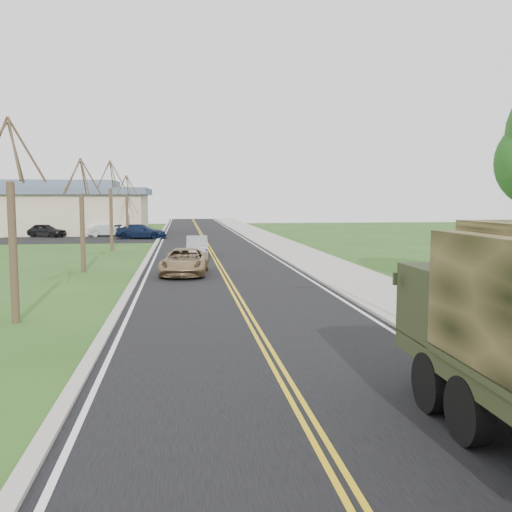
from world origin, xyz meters
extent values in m
plane|color=#264918|center=(0.00, 0.00, 0.00)|extent=(160.00, 160.00, 0.00)
cube|color=black|center=(0.00, 40.00, 0.01)|extent=(8.00, 120.00, 0.01)
cube|color=#9E998E|center=(4.15, 40.00, 0.06)|extent=(0.30, 120.00, 0.12)
cube|color=#9E998E|center=(5.90, 40.00, 0.05)|extent=(3.20, 120.00, 0.10)
cube|color=#9E998E|center=(-4.15, 40.00, 0.05)|extent=(0.30, 120.00, 0.10)
cylinder|color=#38281C|center=(-7.00, 10.00, 2.10)|extent=(0.24, 0.24, 4.20)
cylinder|color=#38281C|center=(-6.52, 10.13, 5.13)|extent=(1.01, 0.33, 1.90)
cylinder|color=#38281C|center=(-6.97, 10.62, 5.05)|extent=(0.13, 1.29, 1.74)
cylinder|color=#38281C|center=(-6.73, 9.59, 5.13)|extent=(0.58, 0.90, 1.90)
cylinder|color=#38281C|center=(-7.00, 22.00, 1.98)|extent=(0.24, 0.24, 3.96)
cylinder|color=#38281C|center=(-6.55, 22.12, 4.83)|extent=(0.96, 0.32, 1.79)
cylinder|color=#38281C|center=(-6.97, 22.58, 4.76)|extent=(0.12, 1.22, 1.65)
cylinder|color=#38281C|center=(-7.43, 22.17, 4.83)|extent=(0.93, 0.41, 1.79)
cylinder|color=#38281C|center=(-7.37, 21.55, 4.76)|extent=(0.75, 0.99, 1.67)
cylinder|color=#38281C|center=(-6.75, 21.61, 4.83)|extent=(0.55, 0.85, 1.80)
cylinder|color=#38281C|center=(-7.00, 34.00, 2.22)|extent=(0.24, 0.24, 4.44)
cylinder|color=#38281C|center=(-6.50, 34.13, 5.42)|extent=(1.07, 0.35, 2.00)
cylinder|color=#38281C|center=(-6.97, 34.65, 5.34)|extent=(0.13, 1.36, 1.84)
cylinder|color=#38281C|center=(-7.49, 34.19, 5.42)|extent=(1.03, 0.46, 2.00)
cylinder|color=#38281C|center=(-7.41, 33.49, 5.34)|extent=(0.83, 1.10, 1.87)
cylinder|color=#38281C|center=(-6.72, 33.56, 5.42)|extent=(0.61, 0.95, 2.01)
cylinder|color=#38281C|center=(-7.00, 46.00, 2.04)|extent=(0.24, 0.24, 4.08)
cylinder|color=#38281C|center=(-6.54, 46.12, 4.98)|extent=(0.99, 0.33, 1.84)
cylinder|color=#38281C|center=(-6.97, 46.60, 4.91)|extent=(0.13, 1.25, 1.69)
cylinder|color=#38281C|center=(-7.45, 46.17, 4.98)|extent=(0.95, 0.42, 1.85)
cylinder|color=#38281C|center=(-7.38, 45.53, 4.91)|extent=(0.77, 1.02, 1.72)
cylinder|color=#38281C|center=(-6.74, 45.60, 4.98)|extent=(0.57, 0.88, 1.85)
cube|color=tan|center=(-16.00, 56.00, 2.10)|extent=(20.00, 12.00, 4.20)
cube|color=#475466|center=(-16.00, 56.00, 4.50)|extent=(21.00, 13.00, 0.70)
cube|color=#475466|center=(-16.00, 56.00, 5.20)|extent=(14.00, 8.00, 0.90)
cube|color=black|center=(-10.00, 46.00, 0.01)|extent=(18.00, 10.00, 0.02)
cylinder|color=black|center=(2.21, 0.22, 0.52)|extent=(0.35, 1.05, 1.04)
cylinder|color=black|center=(2.23, 1.55, 0.52)|extent=(0.35, 1.05, 1.04)
cube|color=#2D341C|center=(3.24, 2.05, 1.80)|extent=(2.30, 1.84, 1.33)
cube|color=black|center=(3.25, 2.91, 1.99)|extent=(2.09, 0.11, 0.66)
imported|color=#8E7350|center=(-1.91, 20.21, 0.64)|extent=(2.58, 4.82, 1.29)
imported|color=#A2A2A7|center=(-1.06, 29.65, 0.64)|extent=(1.43, 3.91, 1.28)
imported|color=black|center=(-15.14, 50.00, 0.67)|extent=(4.23, 3.01, 1.34)
imported|color=#B3B3B8|center=(-9.29, 49.94, 0.63)|extent=(3.94, 1.73, 1.26)
imported|color=#0E1833|center=(-5.76, 46.37, 0.68)|extent=(4.93, 2.63, 1.36)
camera|label=1|loc=(-2.04, -7.58, 3.69)|focal=40.00mm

